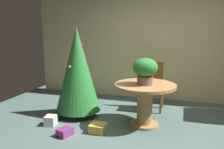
# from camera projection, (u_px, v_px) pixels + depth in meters

# --- Properties ---
(ground_plane) EXTENTS (6.60, 6.60, 0.00)m
(ground_plane) POSITION_uv_depth(u_px,v_px,m) (140.00, 138.00, 3.46)
(ground_plane) COLOR #4C6660
(back_wall_panel) EXTENTS (6.00, 0.10, 2.60)m
(back_wall_panel) POSITION_uv_depth(u_px,v_px,m) (159.00, 43.00, 5.28)
(back_wall_panel) COLOR beige
(back_wall_panel) RESTS_ON ground_plane
(round_dining_table) EXTENTS (1.01, 1.01, 0.72)m
(round_dining_table) POSITION_uv_depth(u_px,v_px,m) (145.00, 97.00, 3.85)
(round_dining_table) COLOR #B27F4C
(round_dining_table) RESTS_ON ground_plane
(flower_vase) EXTENTS (0.40, 0.40, 0.43)m
(flower_vase) POSITION_uv_depth(u_px,v_px,m) (145.00, 69.00, 3.73)
(flower_vase) COLOR #665B51
(flower_vase) RESTS_ON round_dining_table
(wooden_chair_far) EXTENTS (0.46, 0.40, 0.97)m
(wooden_chair_far) POSITION_uv_depth(u_px,v_px,m) (152.00, 82.00, 4.68)
(wooden_chair_far) COLOR brown
(wooden_chair_far) RESTS_ON ground_plane
(holiday_tree) EXTENTS (0.83, 0.83, 1.65)m
(holiday_tree) POSITION_uv_depth(u_px,v_px,m) (77.00, 70.00, 4.26)
(holiday_tree) COLOR brown
(holiday_tree) RESTS_ON ground_plane
(gift_box_gold) EXTENTS (0.24, 0.25, 0.13)m
(gift_box_gold) POSITION_uv_depth(u_px,v_px,m) (98.00, 128.00, 3.66)
(gift_box_gold) COLOR gold
(gift_box_gold) RESTS_ON ground_plane
(gift_box_cream) EXTENTS (0.20, 0.22, 0.16)m
(gift_box_cream) POSITION_uv_depth(u_px,v_px,m) (51.00, 120.00, 3.93)
(gift_box_cream) COLOR silver
(gift_box_cream) RESTS_ON ground_plane
(gift_box_purple) EXTENTS (0.24, 0.27, 0.12)m
(gift_box_purple) POSITION_uv_depth(u_px,v_px,m) (65.00, 132.00, 3.54)
(gift_box_purple) COLOR #9E287A
(gift_box_purple) RESTS_ON ground_plane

